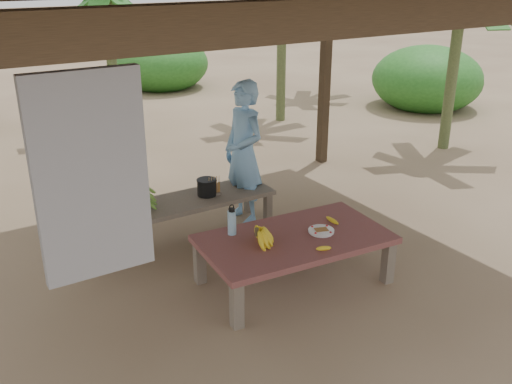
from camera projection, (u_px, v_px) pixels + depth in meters
ground at (246, 268)px, 5.89m from camera, size 80.00×80.00×0.00m
work_table at (295, 242)px, 5.48m from camera, size 1.88×1.15×0.50m
bench at (180, 206)px, 6.41m from camera, size 2.21×0.63×0.45m
ripe_banana_bunch at (257, 236)px, 5.27m from camera, size 0.39×0.37×0.19m
plate at (321, 231)px, 5.53m from camera, size 0.25×0.25×0.04m
loose_banana_front at (324, 248)px, 5.18m from camera, size 0.17×0.08×0.04m
loose_banana_side at (332, 220)px, 5.74m from camera, size 0.05×0.17×0.04m
water_flask at (232, 222)px, 5.46m from camera, size 0.08×0.08×0.31m
green_banana_stalk at (143, 197)px, 6.13m from camera, size 0.25×0.25×0.29m
cooking_pot at (207, 188)px, 6.52m from camera, size 0.22×0.22×0.19m
skewer_rack at (214, 186)px, 6.50m from camera, size 0.18×0.08×0.24m
woman at (244, 153)px, 6.70m from camera, size 0.45×0.65×1.72m
banana_plant_n at (106, 4)px, 9.72m from camera, size 1.80×1.80×2.76m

